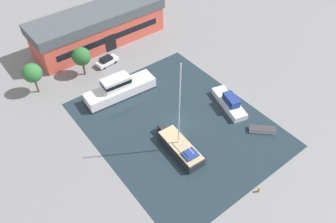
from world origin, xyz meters
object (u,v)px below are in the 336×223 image
at_px(warehouse_building, 99,27).
at_px(motor_cruiser, 119,89).
at_px(cabin_boat, 229,102).
at_px(quay_tree_near_building, 81,57).
at_px(parked_car, 107,61).
at_px(quay_tree_by_water, 32,73).
at_px(small_dinghy, 262,129).
at_px(sailboat_moored, 180,147).

relative_size(warehouse_building, motor_cruiser, 2.19).
distance_m(motor_cruiser, cabin_boat, 18.73).
bearing_deg(motor_cruiser, quay_tree_near_building, 16.65).
bearing_deg(warehouse_building, quay_tree_near_building, -135.99).
distance_m(parked_car, motor_cruiser, 9.57).
distance_m(quay_tree_by_water, small_dinghy, 38.69).
height_order(warehouse_building, sailboat_moored, sailboat_moored).
relative_size(sailboat_moored, cabin_boat, 1.85).
bearing_deg(parked_car, quay_tree_by_water, -99.08).
relative_size(parked_car, small_dinghy, 1.14).
height_order(quay_tree_near_building, cabin_boat, quay_tree_near_building).
bearing_deg(quay_tree_by_water, sailboat_moored, -65.99).
relative_size(warehouse_building, small_dinghy, 7.09).
bearing_deg(motor_cruiser, parked_car, -13.05).
bearing_deg(motor_cruiser, cabin_boat, -132.44).
bearing_deg(cabin_boat, sailboat_moored, -153.86).
height_order(parked_car, cabin_boat, cabin_boat).
bearing_deg(sailboat_moored, warehouse_building, 84.02).
distance_m(sailboat_moored, cabin_boat, 12.69).
xyz_separation_m(sailboat_moored, small_dinghy, (12.57, -4.84, -0.53)).
bearing_deg(small_dinghy, quay_tree_by_water, -98.32).
distance_m(quay_tree_near_building, cabin_boat, 27.30).
bearing_deg(cabin_boat, motor_cruiser, 149.58).
distance_m(parked_car, cabin_boat, 24.85).
relative_size(parked_car, cabin_boat, 0.54).
height_order(parked_car, sailboat_moored, sailboat_moored).
distance_m(warehouse_building, parked_car, 8.82).
height_order(quay_tree_by_water, small_dinghy, quay_tree_by_water).
relative_size(quay_tree_near_building, sailboat_moored, 0.36).
distance_m(quay_tree_by_water, cabin_boat, 33.33).
xyz_separation_m(quay_tree_near_building, motor_cruiser, (2.06, -9.07, -2.48)).
bearing_deg(cabin_boat, parked_car, 130.01).
relative_size(warehouse_building, sailboat_moored, 1.80).
bearing_deg(warehouse_building, cabin_boat, -77.91).
relative_size(quay_tree_near_building, small_dinghy, 1.43).
height_order(quay_tree_by_water, parked_car, quay_tree_by_water).
distance_m(quay_tree_near_building, motor_cruiser, 9.63).
relative_size(parked_car, sailboat_moored, 0.29).
relative_size(small_dinghy, cabin_boat, 0.47).
xyz_separation_m(parked_car, small_dinghy, (10.24, -29.78, -0.53)).
height_order(quay_tree_by_water, cabin_boat, quay_tree_by_water).
bearing_deg(sailboat_moored, small_dinghy, -17.76).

